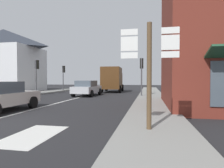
{
  "coord_description": "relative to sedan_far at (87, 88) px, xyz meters",
  "views": [
    {
      "loc": [
        5.94,
        -5.82,
        1.57
      ],
      "look_at": [
        3.3,
        8.02,
        1.24
      ],
      "focal_mm": 30.79,
      "sensor_mm": 36.0,
      "label": 1
    }
  ],
  "objects": [
    {
      "name": "lane_centre_stripe",
      "position": [
        -0.1,
        -5.88,
        -0.75
      ],
      "size": [
        0.16,
        12.0,
        0.01
      ],
      "primitive_type": "cube",
      "color": "silver",
      "rests_on": "ground"
    },
    {
      "name": "lane_turn_arrow",
      "position": [
        2.66,
        -12.88,
        -0.75
      ],
      "size": [
        1.2,
        2.2,
        0.01
      ],
      "primitive_type": "cube",
      "color": "silver",
      "rests_on": "ground"
    },
    {
      "name": "sidewalk_right",
      "position": [
        6.06,
        -3.88,
        -0.69
      ],
      "size": [
        2.26,
        44.0,
        0.14
      ],
      "primitive_type": "cube",
      "color": "gray",
      "rests_on": "ground"
    },
    {
      "name": "ground_plane",
      "position": [
        -0.1,
        -1.88,
        -0.76
      ],
      "size": [
        80.0,
        80.0,
        0.0
      ],
      "primitive_type": "plane",
      "color": "#232326"
    },
    {
      "name": "delivery_truck",
      "position": [
        1.37,
        5.97,
        0.89
      ],
      "size": [
        2.68,
        5.1,
        3.05
      ],
      "color": "#4C2D14",
      "rests_on": "ground"
    },
    {
      "name": "traffic_light_far_left",
      "position": [
        -5.44,
        6.49,
        1.77
      ],
      "size": [
        0.3,
        0.49,
        3.41
      ],
      "color": "#47474C",
      "rests_on": "ground"
    },
    {
      "name": "route_sign_post",
      "position": [
        5.85,
        -12.08,
        1.15
      ],
      "size": [
        1.66,
        0.14,
        3.2
      ],
      "color": "brown",
      "rests_on": "ground"
    },
    {
      "name": "sidewalk_left",
      "position": [
        -6.27,
        -3.88,
        -0.69
      ],
      "size": [
        2.26,
        44.0,
        0.14
      ],
      "primitive_type": "cube",
      "color": "gray",
      "rests_on": "ground"
    },
    {
      "name": "sedan_far",
      "position": [
        0.0,
        0.0,
        0.0
      ],
      "size": [
        2.05,
        4.24,
        1.47
      ],
      "color": "#B7BABF",
      "rests_on": "ground"
    },
    {
      "name": "traffic_light_near_left",
      "position": [
        -5.44,
        0.18,
        1.87
      ],
      "size": [
        0.3,
        0.49,
        3.56
      ],
      "color": "#47474C",
      "rests_on": "ground"
    },
    {
      "name": "clapboard_house_left",
      "position": [
        -12.43,
        3.94,
        3.3
      ],
      "size": [
        8.97,
        7.58,
        8.02
      ],
      "color": "silver",
      "rests_on": "ground"
    },
    {
      "name": "traffic_light_near_right",
      "position": [
        5.23,
        -0.48,
        1.8
      ],
      "size": [
        0.3,
        0.49,
        3.46
      ],
      "color": "#47474C",
      "rests_on": "ground"
    }
  ]
}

